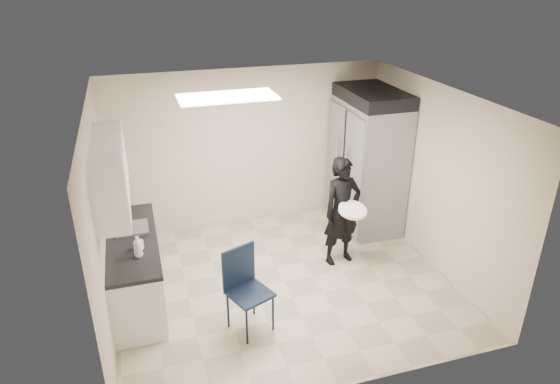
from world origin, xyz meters
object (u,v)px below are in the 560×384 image
object	(u,v)px
lower_counter	(135,271)
man_tuxedo	(342,211)
folding_chair	(250,294)
commercial_fridge	(367,166)

from	to	relation	value
lower_counter	man_tuxedo	bearing A→B (deg)	1.82
lower_counter	folding_chair	xyz separation A→B (m)	(1.28, -1.01, 0.08)
man_tuxedo	folding_chair	bearing A→B (deg)	-156.84
lower_counter	commercial_fridge	world-z (taller)	commercial_fridge
lower_counter	folding_chair	distance (m)	1.64
commercial_fridge	folding_chair	bearing A→B (deg)	-140.11
lower_counter	man_tuxedo	xyz separation A→B (m)	(2.92, 0.09, 0.39)
commercial_fridge	man_tuxedo	bearing A→B (deg)	-131.27
lower_counter	folding_chair	world-z (taller)	folding_chair
commercial_fridge	man_tuxedo	world-z (taller)	commercial_fridge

